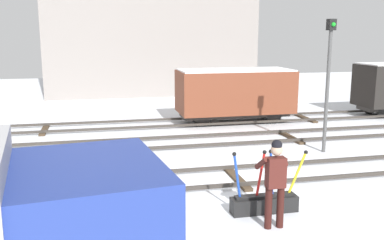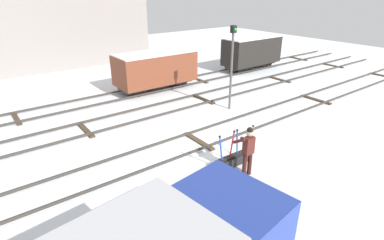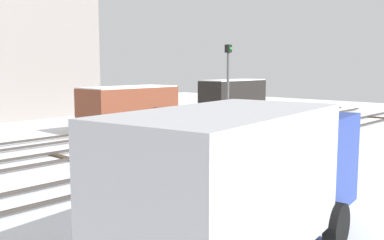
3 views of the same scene
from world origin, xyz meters
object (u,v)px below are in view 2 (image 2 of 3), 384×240
at_px(signal_post, 232,61).
at_px(freight_car_mid_siding, 252,51).
at_px(switch_lever_frame, 233,159).
at_px(rail_worker, 248,148).
at_px(freight_car_near_switch, 155,69).

distance_m(signal_post, freight_car_mid_siding, 9.28).
relative_size(switch_lever_frame, rail_worker, 0.95).
distance_m(rail_worker, freight_car_near_switch, 10.77).
bearing_deg(switch_lever_frame, rail_worker, -97.82).
distance_m(rail_worker, freight_car_mid_siding, 15.49).
xyz_separation_m(switch_lever_frame, freight_car_near_switch, (2.44, 9.70, 1.13)).
height_order(rail_worker, freight_car_mid_siding, freight_car_mid_siding).
bearing_deg(signal_post, freight_car_mid_siding, 35.99).
relative_size(signal_post, freight_car_mid_siding, 0.88).
height_order(signal_post, freight_car_near_switch, signal_post).
bearing_deg(freight_car_near_switch, switch_lever_frame, -103.87).
distance_m(rail_worker, signal_post, 6.62).
xyz_separation_m(signal_post, freight_car_mid_siding, (7.44, 5.41, -1.20)).
distance_m(switch_lever_frame, freight_car_near_switch, 10.07).
height_order(rail_worker, signal_post, signal_post).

